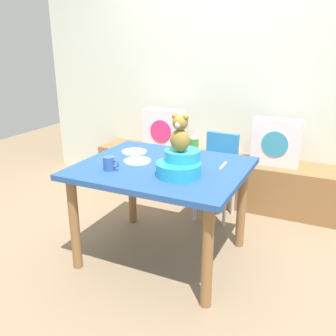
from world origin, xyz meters
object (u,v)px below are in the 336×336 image
object	(u,v)px
dinner_plate_near	(137,161)
ketchup_bottle	(194,146)
dinner_plate_far	(134,152)
coffee_mug	(109,163)
highchair	(216,165)
pillow_floral_left	(164,130)
dining_table	(162,179)
infant_seat_teal	(180,164)
pillow_floral_right	(276,142)
teddy_bear	(180,134)

from	to	relation	value
dinner_plate_near	ketchup_bottle	bearing A→B (deg)	39.73
dinner_plate_near	dinner_plate_far	xyz separation A→B (m)	(-0.14, 0.20, 0.00)
coffee_mug	highchair	bearing A→B (deg)	67.24
highchair	coffee_mug	distance (m)	1.16
pillow_floral_left	highchair	size ratio (longest dim) A/B	0.56
dinner_plate_near	dinner_plate_far	world-z (taller)	same
dining_table	infant_seat_teal	xyz separation A→B (m)	(0.19, -0.12, 0.18)
pillow_floral_right	pillow_floral_left	bearing A→B (deg)	180.00
ketchup_bottle	dinner_plate_near	bearing A→B (deg)	-140.27
coffee_mug	dinner_plate_far	world-z (taller)	coffee_mug
teddy_bear	coffee_mug	bearing A→B (deg)	-165.97
infant_seat_teal	ketchup_bottle	xyz separation A→B (m)	(-0.06, 0.40, 0.02)
ketchup_bottle	dinner_plate_far	size ratio (longest dim) A/B	0.92
pillow_floral_left	dinner_plate_near	bearing A→B (deg)	-72.87
pillow_floral_left	dinner_plate_far	bearing A→B (deg)	-77.13
pillow_floral_right	dinner_plate_far	size ratio (longest dim) A/B	2.20
ketchup_bottle	dinner_plate_near	distance (m)	0.44
dining_table	dinner_plate_far	xyz separation A→B (m)	(-0.35, 0.20, 0.11)
pillow_floral_left	pillow_floral_right	size ratio (longest dim) A/B	1.00
dining_table	dinner_plate_near	xyz separation A→B (m)	(-0.20, 0.00, 0.11)
dinner_plate_near	pillow_floral_right	bearing A→B (deg)	56.85
pillow_floral_right	teddy_bear	bearing A→B (deg)	-106.75
highchair	ketchup_bottle	distance (m)	0.61
highchair	infant_seat_teal	bearing A→B (deg)	-87.67
highchair	coffee_mug	bearing A→B (deg)	-112.76
teddy_bear	dinner_plate_near	world-z (taller)	teddy_bear
infant_seat_teal	dinner_plate_far	world-z (taller)	infant_seat_teal
infant_seat_teal	coffee_mug	bearing A→B (deg)	-165.91
ketchup_bottle	coffee_mug	size ratio (longest dim) A/B	1.54
teddy_bear	coffee_mug	world-z (taller)	teddy_bear
infant_seat_teal	dinner_plate_far	distance (m)	0.62
highchair	ketchup_bottle	world-z (taller)	ketchup_bottle
dinner_plate_near	dining_table	bearing A→B (deg)	-0.81
pillow_floral_left	teddy_bear	bearing A→B (deg)	-60.20
pillow_floral_left	dining_table	size ratio (longest dim) A/B	0.37
dinner_plate_far	infant_seat_teal	bearing A→B (deg)	-30.69
pillow_floral_right	ketchup_bottle	distance (m)	1.06
dining_table	dinner_plate_far	distance (m)	0.41
highchair	pillow_floral_left	bearing A→B (deg)	150.36
pillow_floral_left	ketchup_bottle	world-z (taller)	ketchup_bottle
pillow_floral_left	dinner_plate_near	distance (m)	1.28
infant_seat_teal	teddy_bear	distance (m)	0.21
pillow_floral_left	teddy_bear	xyz separation A→B (m)	(0.77, -1.34, 0.34)
pillow_floral_right	teddy_bear	xyz separation A→B (m)	(-0.40, -1.34, 0.34)
pillow_floral_right	infant_seat_teal	distance (m)	1.41
teddy_bear	pillow_floral_left	bearing A→B (deg)	119.80
dinner_plate_far	teddy_bear	bearing A→B (deg)	-30.73
infant_seat_teal	ketchup_bottle	world-z (taller)	ketchup_bottle
coffee_mug	dinner_plate_far	bearing A→B (deg)	97.66
dining_table	coffee_mug	bearing A→B (deg)	-140.25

